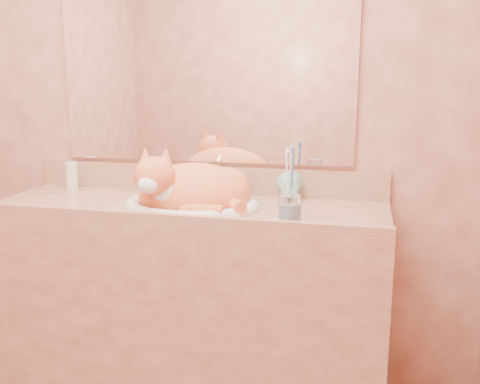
% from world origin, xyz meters
% --- Properties ---
extents(wall_back, '(2.40, 0.02, 2.50)m').
position_xyz_m(wall_back, '(0.00, 1.00, 1.25)').
color(wall_back, '#9A5946').
rests_on(wall_back, ground).
extents(vanity_counter, '(1.60, 0.55, 0.85)m').
position_xyz_m(vanity_counter, '(0.00, 0.72, 0.42)').
color(vanity_counter, brown).
rests_on(vanity_counter, floor).
extents(mirror, '(1.30, 0.02, 0.80)m').
position_xyz_m(mirror, '(0.00, 0.99, 1.39)').
color(mirror, white).
rests_on(mirror, wall_back).
extents(sink_basin, '(0.58, 0.50, 0.17)m').
position_xyz_m(sink_basin, '(0.03, 0.70, 0.93)').
color(sink_basin, white).
rests_on(sink_basin, vanity_counter).
extents(faucet, '(0.06, 0.11, 0.15)m').
position_xyz_m(faucet, '(0.03, 0.91, 0.93)').
color(faucet, white).
rests_on(faucet, vanity_counter).
extents(cat, '(0.50, 0.43, 0.25)m').
position_xyz_m(cat, '(0.02, 0.70, 0.93)').
color(cat, '#DD6233').
rests_on(cat, sink_basin).
extents(soap_dispenser, '(0.10, 0.10, 0.20)m').
position_xyz_m(soap_dispenser, '(0.14, 0.83, 0.95)').
color(soap_dispenser, '#7BC5A7').
rests_on(soap_dispenser, vanity_counter).
extents(toothbrush_cup, '(0.13, 0.13, 0.11)m').
position_xyz_m(toothbrush_cup, '(0.40, 0.88, 0.90)').
color(toothbrush_cup, '#7BC5A7').
rests_on(toothbrush_cup, vanity_counter).
extents(toothbrushes, '(0.04, 0.04, 0.23)m').
position_xyz_m(toothbrushes, '(0.40, 0.88, 0.99)').
color(toothbrushes, silver).
rests_on(toothbrushes, toothbrush_cup).
extents(saucer, '(0.12, 0.12, 0.01)m').
position_xyz_m(saucer, '(0.44, 0.54, 0.85)').
color(saucer, white).
rests_on(saucer, vanity_counter).
extents(water_glass, '(0.08, 0.08, 0.09)m').
position_xyz_m(water_glass, '(0.44, 0.54, 0.91)').
color(water_glass, silver).
rests_on(water_glass, saucer).
extents(lotion_bottle, '(0.05, 0.05, 0.13)m').
position_xyz_m(lotion_bottle, '(-0.60, 0.89, 0.91)').
color(lotion_bottle, silver).
rests_on(lotion_bottle, vanity_counter).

